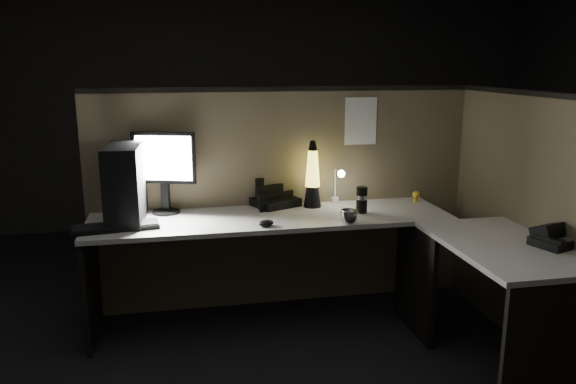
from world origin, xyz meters
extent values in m
plane|color=black|center=(0.00, 0.00, 0.00)|extent=(6.00, 6.00, 0.00)
plane|color=#282623|center=(0.00, 3.00, 1.35)|extent=(6.00, 0.00, 6.00)
cube|color=brown|center=(0.00, 0.93, 0.75)|extent=(2.66, 0.06, 1.50)
cube|color=brown|center=(1.33, 0.10, 0.75)|extent=(0.06, 1.66, 1.50)
cube|color=#B4B2AA|center=(-0.15, 0.60, 0.71)|extent=(2.30, 0.60, 0.03)
cube|color=#B4B2AA|center=(1.00, -0.20, 0.71)|extent=(0.60, 1.00, 0.03)
cube|color=black|center=(-1.28, 0.60, 0.35)|extent=(0.03, 0.55, 0.70)
cube|color=black|center=(1.00, -0.68, 0.35)|extent=(0.55, 0.03, 0.70)
cube|color=black|center=(0.72, 0.30, 0.35)|extent=(0.03, 0.55, 0.70)
cube|color=black|center=(-1.04, 0.65, 0.97)|extent=(0.23, 0.46, 0.48)
cylinder|color=black|center=(-0.81, 0.81, 0.74)|extent=(0.18, 0.18, 0.01)
cube|color=black|center=(-0.81, 0.83, 0.84)|extent=(0.06, 0.05, 0.20)
cube|color=black|center=(-0.81, 0.82, 1.09)|extent=(0.40, 0.15, 0.33)
cube|color=white|center=(-0.81, 0.80, 1.09)|extent=(0.35, 0.11, 0.28)
cube|color=black|center=(-1.10, 0.50, 0.74)|extent=(0.52, 0.24, 0.02)
ellipsoid|color=black|center=(-0.22, 0.38, 0.75)|extent=(0.12, 0.10, 0.04)
cube|color=silver|center=(0.35, 0.88, 0.75)|extent=(0.04, 0.06, 0.03)
cylinder|color=silver|center=(0.35, 0.88, 0.86)|extent=(0.01, 0.01, 0.20)
cylinder|color=silver|center=(0.35, 0.81, 0.97)|extent=(0.01, 0.13, 0.01)
sphere|color=white|center=(0.35, 0.73, 0.96)|extent=(0.05, 0.05, 0.05)
cube|color=black|center=(-0.08, 0.86, 0.76)|extent=(0.36, 0.34, 0.06)
cube|color=black|center=(-0.08, 0.82, 0.80)|extent=(0.26, 0.13, 0.10)
cube|color=black|center=(-0.08, 0.94, 0.85)|extent=(0.26, 0.13, 0.19)
cone|color=black|center=(0.16, 0.78, 0.80)|extent=(0.12, 0.12, 0.14)
cone|color=#FFE543|center=(0.16, 0.78, 1.00)|extent=(0.10, 0.10, 0.24)
sphere|color=brown|center=(0.16, 0.78, 0.92)|extent=(0.05, 0.05, 0.05)
sphere|color=brown|center=(0.16, 0.78, 1.01)|extent=(0.04, 0.04, 0.04)
cone|color=black|center=(0.16, 0.78, 1.15)|extent=(0.06, 0.06, 0.07)
cylinder|color=black|center=(0.44, 0.57, 0.82)|extent=(0.08, 0.08, 0.17)
imported|color=silver|center=(0.29, 0.34, 0.77)|extent=(0.12, 0.12, 0.09)
sphere|color=yellow|center=(0.92, 0.78, 0.78)|extent=(0.05, 0.05, 0.05)
cube|color=white|center=(0.53, 0.90, 1.29)|extent=(0.23, 0.00, 0.33)
cube|color=black|center=(1.24, -0.29, 0.75)|extent=(0.26, 0.24, 0.05)
cube|color=black|center=(1.24, -0.25, 0.81)|extent=(0.24, 0.19, 0.10)
cube|color=black|center=(1.18, -0.33, 0.78)|extent=(0.09, 0.16, 0.03)
cube|color=#3F3F42|center=(1.29, -0.31, 0.78)|extent=(0.12, 0.12, 0.00)
camera|label=1|loc=(-0.72, -2.81, 1.70)|focal=35.00mm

